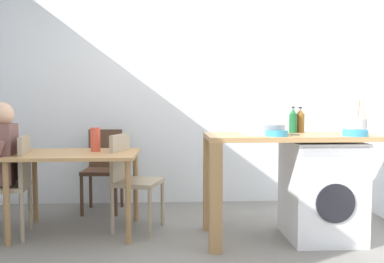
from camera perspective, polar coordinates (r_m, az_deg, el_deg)
The scene contains 17 objects.
ground_plane at distance 3.14m, azimuth -1.27°, elevation -17.99°, with size 5.46×5.46×0.00m, color slate.
wall_back at distance 4.67m, azimuth -1.90°, elevation 6.04°, with size 4.60×0.10×2.70m, color silver.
dining_table at distance 3.69m, azimuth -16.65°, elevation -4.51°, with size 1.10×0.76×0.74m.
chair_person_seat at distance 3.79m, azimuth -25.02°, elevation -6.55°, with size 0.46×0.46×0.90m.
chair_opposite at distance 3.69m, azimuth -9.06°, elevation -6.51°, with size 0.50×0.50×0.90m.
chair_spare_by_wall at distance 4.43m, azimuth -12.92°, elevation -4.85°, with size 0.42×0.42×0.90m.
kitchen_counter at distance 3.40m, azimuth 11.20°, elevation -3.10°, with size 1.50×0.68×0.92m.
washing_machine at distance 3.60m, azimuth 18.55°, elevation -8.20°, with size 0.60×0.61×0.86m.
sink_basin at distance 3.37m, azimuth 10.39°, elevation 0.33°, with size 0.38×0.38×0.09m, color #9EA0A5.
tap at distance 3.54m, azimuth 9.75°, elevation 2.03°, with size 0.02×0.02×0.28m, color #B2B2B7.
bottle_tall_green at distance 3.65m, azimuth 14.72°, elevation 1.53°, with size 0.07×0.07×0.24m.
bottle_squat_brown at distance 3.73m, azimuth 15.70°, elevation 1.54°, with size 0.08×0.08×0.24m.
mixing_bowl at distance 3.20m, azimuth 12.42°, elevation -0.19°, with size 0.18×0.18×0.05m.
utensil_crock at distance 3.73m, azimuth 23.70°, elevation 0.77°, with size 0.11×0.11×0.30m.
colander at distance 3.41m, azimuth 23.01°, elevation -0.12°, with size 0.20×0.20×0.06m.
vase at distance 3.73m, azimuth -14.10°, elevation -1.15°, with size 0.09×0.09×0.22m, color #D84C38.
scissors at distance 3.34m, azimuth 14.34°, elevation -0.47°, with size 0.15×0.06×0.01m.
Camera 1 is at (-0.08, -2.92, 1.16)m, focal length 36.04 mm.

